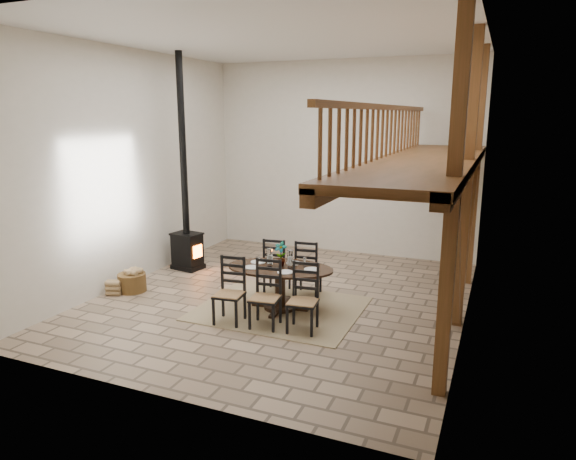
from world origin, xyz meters
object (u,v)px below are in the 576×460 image
at_px(dining_table, 278,289).
at_px(log_stack, 114,288).
at_px(wood_stove, 186,223).
at_px(log_basket, 132,282).

relative_size(dining_table, log_stack, 6.87).
xyz_separation_m(wood_stove, log_stack, (-0.36, -2.16, -0.96)).
xyz_separation_m(log_basket, log_stack, (-0.19, -0.34, -0.05)).
bearing_deg(log_basket, wood_stove, 84.68).
height_order(wood_stove, log_stack, wood_stove).
relative_size(dining_table, wood_stove, 0.48).
bearing_deg(wood_stove, log_stack, -91.09).
bearing_deg(wood_stove, log_basket, -86.96).
height_order(wood_stove, log_basket, wood_stove).
xyz_separation_m(dining_table, wood_stove, (-3.11, 1.67, 0.67)).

